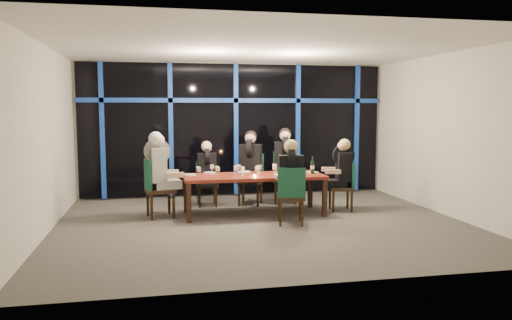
# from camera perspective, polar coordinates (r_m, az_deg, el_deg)

# --- Properties ---
(room) EXTENTS (7.04, 7.00, 3.02)m
(room) POSITION_cam_1_polar(r_m,az_deg,el_deg) (8.43, 0.82, 6.18)
(room) COLOR #54504A
(room) RESTS_ON ground
(window_wall) EXTENTS (6.86, 0.43, 2.94)m
(window_wall) POSITION_cam_1_polar(r_m,az_deg,el_deg) (11.33, -2.30, 3.73)
(window_wall) COLOR black
(window_wall) RESTS_ON ground
(dining_table) EXTENTS (2.60, 1.00, 0.75)m
(dining_table) POSITION_cam_1_polar(r_m,az_deg,el_deg) (9.31, -0.24, -2.13)
(dining_table) COLOR maroon
(dining_table) RESTS_ON ground
(chair_far_left) EXTENTS (0.42, 0.42, 0.90)m
(chair_far_left) POSITION_cam_1_polar(r_m,az_deg,el_deg) (10.27, -5.65, -2.40)
(chair_far_left) COLOR black
(chair_far_left) RESTS_ON ground
(chair_far_mid) EXTENTS (0.63, 0.63, 1.04)m
(chair_far_mid) POSITION_cam_1_polar(r_m,az_deg,el_deg) (10.37, -0.55, -1.85)
(chair_far_mid) COLOR black
(chair_far_mid) RESTS_ON ground
(chair_far_right) EXTENTS (0.60, 0.60, 1.07)m
(chair_far_right) POSITION_cam_1_polar(r_m,az_deg,el_deg) (10.55, 3.32, -1.62)
(chair_far_right) COLOR black
(chair_far_right) RESTS_ON ground
(chair_end_left) EXTENTS (0.58, 0.58, 1.07)m
(chair_end_left) POSITION_cam_1_polar(r_m,az_deg,el_deg) (9.23, -11.47, -2.84)
(chair_end_left) COLOR black
(chair_end_left) RESTS_ON ground
(chair_end_right) EXTENTS (0.51, 0.51, 0.95)m
(chair_end_right) POSITION_cam_1_polar(r_m,az_deg,el_deg) (9.84, 10.16, -2.66)
(chair_end_right) COLOR black
(chair_end_right) RESTS_ON ground
(chair_near_mid) EXTENTS (0.54, 0.54, 1.00)m
(chair_near_mid) POSITION_cam_1_polar(r_m,az_deg,el_deg) (8.51, 4.02, -3.76)
(chair_near_mid) COLOR black
(chair_near_mid) RESTS_ON ground
(diner_far_left) EXTENTS (0.45, 0.56, 0.88)m
(diner_far_left) POSITION_cam_1_polar(r_m,az_deg,el_deg) (10.14, -5.63, -0.45)
(diner_far_left) COLOR black
(diner_far_left) RESTS_ON ground
(diner_far_mid) EXTENTS (0.65, 0.71, 1.02)m
(diner_far_mid) POSITION_cam_1_polar(r_m,az_deg,el_deg) (10.23, -0.65, 0.37)
(diner_far_mid) COLOR black
(diner_far_mid) RESTS_ON ground
(diner_far_right) EXTENTS (0.60, 0.72, 1.05)m
(diner_far_right) POSITION_cam_1_polar(r_m,az_deg,el_deg) (10.42, 3.35, 0.62)
(diner_far_right) COLOR black
(diner_far_right) RESTS_ON ground
(diner_end_left) EXTENTS (0.71, 0.58, 1.04)m
(diner_end_left) POSITION_cam_1_polar(r_m,az_deg,el_deg) (9.20, -10.97, -0.22)
(diner_end_left) COLOR black
(diner_end_left) RESTS_ON ground
(diner_end_right) EXTENTS (0.63, 0.51, 0.93)m
(diner_end_right) POSITION_cam_1_polar(r_m,az_deg,el_deg) (9.77, 9.74, -0.46)
(diner_end_right) COLOR black
(diner_end_right) RESTS_ON ground
(diner_near_mid) EXTENTS (0.54, 0.66, 0.97)m
(diner_near_mid) POSITION_cam_1_polar(r_m,az_deg,el_deg) (8.54, 4.00, -1.05)
(diner_near_mid) COLOR black
(diner_near_mid) RESTS_ON ground
(plate_far_left) EXTENTS (0.24, 0.24, 0.01)m
(plate_far_left) POSITION_cam_1_polar(r_m,az_deg,el_deg) (9.60, -5.31, -1.45)
(plate_far_left) COLOR white
(plate_far_left) RESTS_ON dining_table
(plate_far_mid) EXTENTS (0.24, 0.24, 0.01)m
(plate_far_mid) POSITION_cam_1_polar(r_m,az_deg,el_deg) (9.71, -1.32, -1.34)
(plate_far_mid) COLOR white
(plate_far_mid) RESTS_ON dining_table
(plate_far_right) EXTENTS (0.24, 0.24, 0.01)m
(plate_far_right) POSITION_cam_1_polar(r_m,az_deg,el_deg) (9.88, 3.46, -1.22)
(plate_far_right) COLOR white
(plate_far_right) RESTS_ON dining_table
(plate_end_left) EXTENTS (0.24, 0.24, 0.01)m
(plate_end_left) POSITION_cam_1_polar(r_m,az_deg,el_deg) (9.35, -7.54, -1.68)
(plate_end_left) COLOR white
(plate_end_left) RESTS_ON dining_table
(plate_end_right) EXTENTS (0.24, 0.24, 0.01)m
(plate_end_right) POSITION_cam_1_polar(r_m,az_deg,el_deg) (9.69, 6.46, -1.39)
(plate_end_right) COLOR white
(plate_end_right) RESTS_ON dining_table
(plate_near_mid) EXTENTS (0.24, 0.24, 0.01)m
(plate_near_mid) POSITION_cam_1_polar(r_m,az_deg,el_deg) (9.12, 3.72, -1.83)
(plate_near_mid) COLOR white
(plate_near_mid) RESTS_ON dining_table
(wine_bottle) EXTENTS (0.08, 0.08, 0.33)m
(wine_bottle) POSITION_cam_1_polar(r_m,az_deg,el_deg) (9.54, 6.46, -0.78)
(wine_bottle) COLOR black
(wine_bottle) RESTS_ON dining_table
(water_pitcher) EXTENTS (0.12, 0.11, 0.19)m
(water_pitcher) POSITION_cam_1_polar(r_m,az_deg,el_deg) (9.26, 4.32, -1.16)
(water_pitcher) COLOR silver
(water_pitcher) RESTS_ON dining_table
(tea_light) EXTENTS (0.05, 0.05, 0.03)m
(tea_light) POSITION_cam_1_polar(r_m,az_deg,el_deg) (9.06, -0.14, -1.82)
(tea_light) COLOR #FFA44C
(tea_light) RESTS_ON dining_table
(wine_glass_a) EXTENTS (0.07, 0.07, 0.17)m
(wine_glass_a) POSITION_cam_1_polar(r_m,az_deg,el_deg) (9.18, -1.55, -1.04)
(wine_glass_a) COLOR silver
(wine_glass_a) RESTS_ON dining_table
(wine_glass_b) EXTENTS (0.06, 0.06, 0.16)m
(wine_glass_b) POSITION_cam_1_polar(r_m,az_deg,el_deg) (9.40, 0.27, -0.90)
(wine_glass_b) COLOR white
(wine_glass_b) RESTS_ON dining_table
(wine_glass_c) EXTENTS (0.06, 0.06, 0.16)m
(wine_glass_c) POSITION_cam_1_polar(r_m,az_deg,el_deg) (9.33, 2.18, -0.96)
(wine_glass_c) COLOR silver
(wine_glass_c) RESTS_ON dining_table
(wine_glass_d) EXTENTS (0.07, 0.07, 0.19)m
(wine_glass_d) POSITION_cam_1_polar(r_m,az_deg,el_deg) (9.36, -5.07, -0.85)
(wine_glass_d) COLOR silver
(wine_glass_d) RESTS_ON dining_table
(wine_glass_e) EXTENTS (0.06, 0.06, 0.17)m
(wine_glass_e) POSITION_cam_1_polar(r_m,az_deg,el_deg) (9.58, 5.21, -0.78)
(wine_glass_e) COLOR silver
(wine_glass_e) RESTS_ON dining_table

